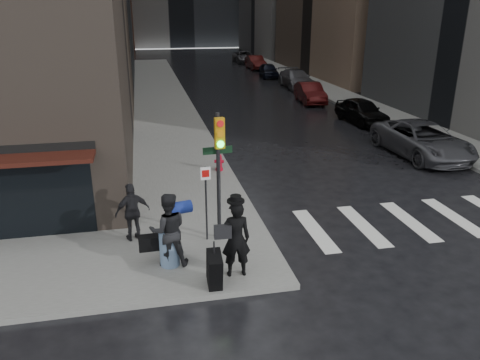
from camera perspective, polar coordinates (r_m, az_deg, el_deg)
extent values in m
plane|color=black|center=(12.99, -4.09, -9.44)|extent=(140.00, 140.00, 0.00)
cube|color=slate|center=(38.75, -9.76, 10.51)|extent=(4.00, 50.00, 0.15)
cube|color=slate|center=(41.50, 9.55, 11.15)|extent=(3.00, 50.00, 0.15)
cube|color=silver|center=(14.63, 9.12, -6.03)|extent=(0.50, 3.00, 0.01)
cube|color=silver|center=(15.25, 14.78, -5.36)|extent=(0.50, 3.00, 0.01)
cube|color=silver|center=(15.99, 19.94, -4.70)|extent=(0.50, 3.00, 0.01)
cube|color=silver|center=(16.86, 24.61, -4.07)|extent=(0.50, 3.00, 0.01)
imported|color=black|center=(11.45, -0.51, -7.22)|extent=(0.73, 0.49, 1.97)
cylinder|color=black|center=(11.03, -0.53, -2.57)|extent=(0.42, 0.42, 0.05)
cylinder|color=black|center=(11.00, -0.53, -2.29)|extent=(0.26, 0.26, 0.16)
cube|color=black|center=(11.23, -2.12, -6.31)|extent=(0.42, 0.14, 0.34)
cube|color=black|center=(11.24, -3.13, -10.90)|extent=(0.35, 0.77, 1.00)
cylinder|color=black|center=(10.98, -3.18, -8.55)|extent=(0.04, 0.04, 0.46)
imported|color=black|center=(12.01, -8.73, -6.06)|extent=(0.99, 0.78, 1.98)
cube|color=black|center=(12.35, -10.88, -7.50)|extent=(0.61, 0.34, 0.37)
cylinder|color=navy|center=(11.94, -7.35, -3.37)|extent=(0.65, 0.43, 0.32)
imported|color=black|center=(13.58, -12.96, -3.81)|extent=(1.08, 0.70, 1.71)
cylinder|color=black|center=(12.96, -2.63, 0.23)|extent=(0.11, 0.11, 3.67)
cube|color=orange|center=(12.38, -2.51, 5.72)|extent=(0.27, 0.18, 0.83)
cylinder|color=red|center=(12.23, -2.42, 6.87)|extent=(0.19, 0.06, 0.18)
cylinder|color=orange|center=(12.30, -2.40, 5.62)|extent=(0.19, 0.06, 0.18)
cylinder|color=#19E533|center=(12.37, -2.39, 4.39)|extent=(0.19, 0.06, 0.18)
cylinder|color=black|center=(13.16, -4.14, -2.93)|extent=(0.06, 0.06, 2.20)
cube|color=white|center=(12.80, -4.22, 0.80)|extent=(0.28, 0.04, 0.37)
cube|color=black|center=(12.80, -2.75, 3.64)|extent=(0.83, 0.09, 0.20)
cylinder|color=#A40A1E|center=(19.23, -2.55, 1.34)|extent=(0.31, 0.31, 0.10)
cylinder|color=#A40A1E|center=(19.16, -2.56, 2.01)|extent=(0.23, 0.23, 0.57)
sphere|color=#A40A1E|center=(19.06, -2.57, 2.89)|extent=(0.21, 0.21, 0.21)
cylinder|color=#A40A1E|center=(19.13, -2.56, 2.28)|extent=(0.40, 0.23, 0.13)
imported|color=#414146|center=(22.98, 21.30, 4.62)|extent=(2.78, 5.67, 1.55)
imported|color=black|center=(28.76, 14.62, 8.15)|extent=(2.02, 4.36, 1.45)
imported|color=#3B0B0B|center=(34.49, 8.54, 10.47)|extent=(1.87, 4.40, 1.41)
imported|color=#4F4F54|center=(41.10, 6.86, 12.15)|extent=(2.12, 5.18, 1.50)
imported|color=black|center=(47.28, 3.50, 13.20)|extent=(1.97, 4.09, 1.35)
imported|color=#3D0D0C|center=(53.77, 1.89, 14.14)|extent=(1.59, 4.48, 1.47)
imported|color=#525258|center=(60.30, 0.51, 14.78)|extent=(2.37, 5.09, 1.41)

